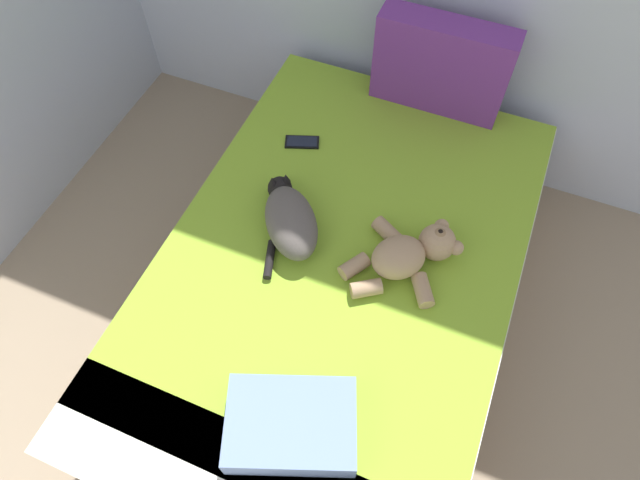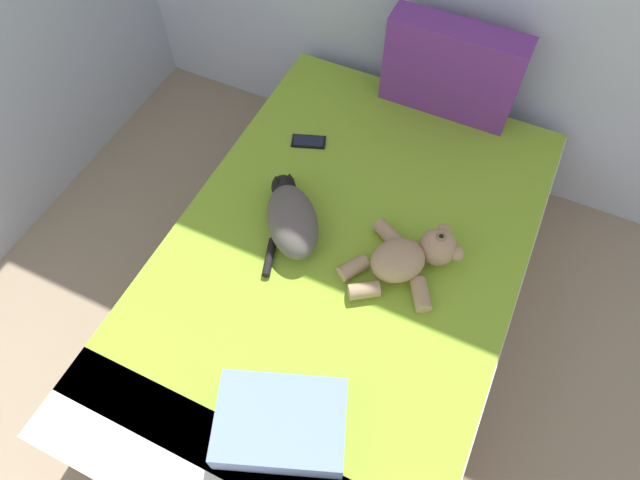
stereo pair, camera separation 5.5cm
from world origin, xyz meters
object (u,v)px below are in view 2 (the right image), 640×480
object	(u,v)px
bed	(338,288)
throw_pillow	(281,423)
cat	(291,218)
teddy_bear	(409,258)
patterned_cushion	(451,70)
cell_phone	(309,141)

from	to	relation	value
bed	throw_pillow	distance (m)	0.73
cat	bed	bearing A→B (deg)	-10.53
teddy_bear	throw_pillow	distance (m)	0.75
bed	throw_pillow	bearing A→B (deg)	-82.15
bed	teddy_bear	xyz separation A→B (m)	(0.25, 0.07, 0.32)
throw_pillow	cat	bearing A→B (deg)	114.30
patterned_cushion	throw_pillow	bearing A→B (deg)	-90.22
bed	cat	xyz separation A→B (m)	(-0.23, 0.04, 0.32)
cat	cell_phone	distance (m)	0.46
patterned_cushion	throw_pillow	xyz separation A→B (m)	(-0.01, -1.60, -0.15)
patterned_cushion	cat	distance (m)	0.97
cat	teddy_bear	world-z (taller)	teddy_bear
cell_phone	throw_pillow	bearing A→B (deg)	-68.19
teddy_bear	throw_pillow	xyz separation A→B (m)	(-0.15, -0.73, -0.01)
bed	cat	bearing A→B (deg)	169.47
cat	cell_phone	size ratio (longest dim) A/B	2.63
cat	throw_pillow	size ratio (longest dim) A/B	1.07
cell_phone	throw_pillow	xyz separation A→B (m)	(0.46, -1.14, 0.05)
patterned_cushion	teddy_bear	xyz separation A→B (m)	(0.15, -0.87, -0.15)
bed	patterned_cushion	xyz separation A→B (m)	(0.10, 0.94, 0.46)
cat	cell_phone	world-z (taller)	cat
bed	throw_pillow	size ratio (longest dim) A/B	5.21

